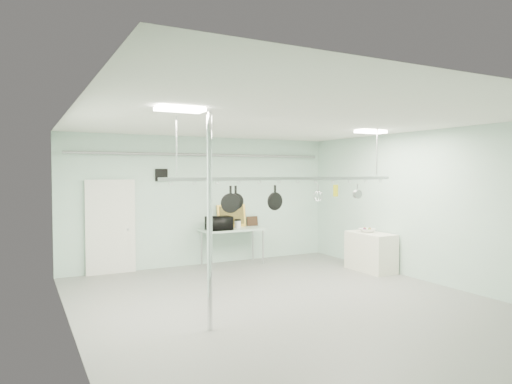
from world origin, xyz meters
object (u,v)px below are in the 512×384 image
chrome_pole (210,221)px  prep_table (232,231)px  pot_rack (288,177)px  microwave (219,223)px  side_cabinet (371,252)px  skillet_mid (236,197)px  skillet_right (275,198)px  skillet_left (231,199)px  fruit_bowl (367,230)px  coffee_canister (238,225)px

chrome_pole → prep_table: (2.30, 4.20, -0.77)m
pot_rack → prep_table: bearing=83.1°
prep_table → microwave: microwave is taller
side_cabinet → skillet_mid: skillet_mid is taller
chrome_pole → skillet_right: chrome_pole is taller
skillet_mid → skillet_right: size_ratio=0.89×
skillet_right → skillet_left: bearing=174.7°
prep_table → fruit_bowl: size_ratio=4.33×
pot_rack → skillet_right: bearing=180.0°
coffee_canister → fruit_bowl: 3.17m
prep_table → fruit_bowl: 3.28m
side_cabinet → coffee_canister: (-2.41, 2.19, 0.55)m
prep_table → fruit_bowl: (2.52, -2.10, 0.11)m
microwave → coffee_canister: size_ratio=3.15×
pot_rack → skillet_left: pot_rack is taller
pot_rack → side_cabinet: bearing=20.4°
side_cabinet → skillet_left: 4.48m
side_cabinet → microwave: bearing=145.1°
chrome_pole → coffee_canister: bearing=59.8°
skillet_right → pot_rack: bearing=-5.3°
chrome_pole → side_cabinet: size_ratio=2.67×
side_cabinet → microwave: 3.67m
microwave → side_cabinet: bearing=147.4°
side_cabinet → skillet_right: skillet_right is taller
skillet_mid → side_cabinet: bearing=25.9°
side_cabinet → fruit_bowl: 0.51m
microwave → skillet_mid: bearing=74.2°
pot_rack → skillet_left: 1.21m
fruit_bowl → skillet_left: bearing=-163.6°
pot_rack → skillet_mid: (-1.06, 0.00, -0.34)m
pot_rack → skillet_right: 0.46m
prep_table → pot_rack: pot_rack is taller
pot_rack → microwave: 3.38m
fruit_bowl → skillet_right: skillet_right is taller
microwave → pot_rack: bearing=92.7°
microwave → fruit_bowl: microwave is taller
coffee_canister → skillet_right: size_ratio=0.43×
coffee_canister → prep_table: bearing=175.2°
skillet_left → pot_rack: bearing=16.4°
fruit_bowl → skillet_mid: skillet_mid is taller
skillet_right → skillet_mid: bearing=174.7°
chrome_pole → microwave: 4.52m
side_cabinet → chrome_pole: bearing=-157.6°
side_cabinet → skillet_left: size_ratio=2.63×
pot_rack → fruit_bowl: 3.41m
chrome_pole → skillet_left: 1.20m
prep_table → coffee_canister: 0.22m
fruit_bowl → prep_table: bearing=140.2°
prep_table → side_cabinet: size_ratio=1.33×
microwave → skillet_right: 3.28m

